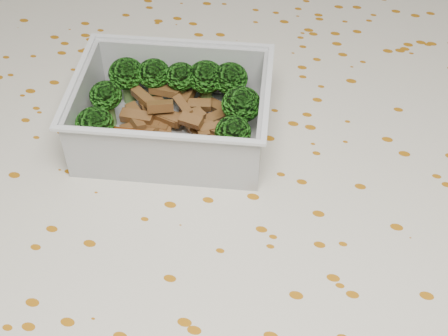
# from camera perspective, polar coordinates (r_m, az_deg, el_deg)

# --- Properties ---
(dining_table) EXTENTS (1.40, 0.90, 0.75)m
(dining_table) POSITION_cam_1_polar(r_m,az_deg,el_deg) (0.56, -0.43, -7.80)
(dining_table) COLOR brown
(dining_table) RESTS_ON ground
(tablecloth) EXTENTS (1.46, 0.96, 0.19)m
(tablecloth) POSITION_cam_1_polar(r_m,az_deg,el_deg) (0.52, -0.46, -4.50)
(tablecloth) COLOR beige
(tablecloth) RESTS_ON dining_table
(lunch_container) EXTENTS (0.18, 0.15, 0.06)m
(lunch_container) POSITION_cam_1_polar(r_m,az_deg,el_deg) (0.52, -4.68, 4.57)
(lunch_container) COLOR silver
(lunch_container) RESTS_ON tablecloth
(broccoli_florets) EXTENTS (0.14, 0.12, 0.04)m
(broccoli_florets) POSITION_cam_1_polar(r_m,az_deg,el_deg) (0.53, -4.27, 6.78)
(broccoli_florets) COLOR #608C3F
(broccoli_florets) RESTS_ON lunch_container
(meat_pile) EXTENTS (0.09, 0.07, 0.03)m
(meat_pile) POSITION_cam_1_polar(r_m,az_deg,el_deg) (0.53, -4.74, 4.83)
(meat_pile) COLOR brown
(meat_pile) RESTS_ON lunch_container
(sausage) EXTENTS (0.14, 0.03, 0.02)m
(sausage) POSITION_cam_1_polar(r_m,az_deg,el_deg) (0.50, -4.92, 1.95)
(sausage) COLOR #BC4C17
(sausage) RESTS_ON lunch_container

